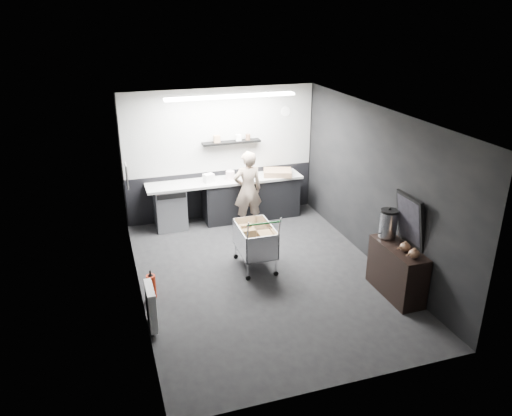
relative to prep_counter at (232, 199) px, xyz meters
name	(u,v)px	position (x,y,z in m)	size (l,w,h in m)	color
floor	(263,275)	(-0.14, -2.42, -0.46)	(5.50, 5.50, 0.00)	black
ceiling	(264,115)	(-0.14, -2.42, 2.24)	(5.50, 5.50, 0.00)	white
wall_back	(221,154)	(-0.14, 0.33, 0.89)	(5.50, 5.50, 0.00)	black
wall_front	(344,288)	(-0.14, -5.17, 0.89)	(5.50, 5.50, 0.00)	black
wall_left	(134,216)	(-2.14, -2.42, 0.89)	(5.50, 5.50, 0.00)	black
wall_right	(376,187)	(1.86, -2.42, 0.89)	(5.50, 5.50, 0.00)	black
kitchen_wall_panel	(220,130)	(-0.14, 0.31, 1.39)	(3.95, 0.02, 1.70)	#B7B7B2
dado_panel	(222,193)	(-0.14, 0.31, 0.04)	(3.95, 0.02, 1.00)	black
floating_shelf	(231,142)	(0.06, 0.20, 1.16)	(1.20, 0.22, 0.04)	black
wall_clock	(286,111)	(1.26, 0.30, 1.69)	(0.20, 0.20, 0.03)	white
poster	(127,176)	(-2.12, -1.12, 1.09)	(0.02, 0.30, 0.40)	white
poster_red_band	(127,172)	(-2.11, -1.12, 1.16)	(0.01, 0.22, 0.10)	red
radiator	(151,306)	(-2.08, -3.32, -0.11)	(0.10, 0.50, 0.60)	white
ceiling_strip	(231,97)	(-0.14, -0.57, 2.21)	(2.40, 0.20, 0.04)	white
prep_counter	(232,199)	(0.00, 0.00, 0.00)	(3.20, 0.61, 0.90)	black
person	(248,190)	(0.21, -0.45, 0.34)	(0.58, 0.38, 1.59)	beige
shopping_cart	(255,241)	(-0.17, -2.10, 0.04)	(0.58, 0.95, 1.04)	silver
sideboard	(397,263)	(1.65, -3.56, 0.06)	(0.46, 1.08, 1.62)	black
fire_extinguisher	(151,286)	(-1.99, -2.56, -0.23)	(0.14, 0.14, 0.46)	#B9250C
cardboard_box	(277,173)	(0.98, -0.05, 0.50)	(0.57, 0.44, 0.11)	#A07855
pink_tub	(230,175)	(-0.03, 0.00, 0.53)	(0.17, 0.17, 0.17)	white
white_container	(209,178)	(-0.49, -0.05, 0.53)	(0.20, 0.15, 0.18)	white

